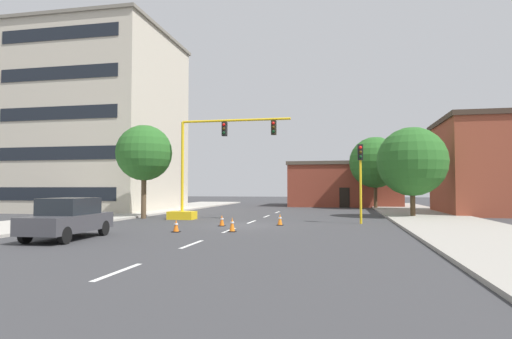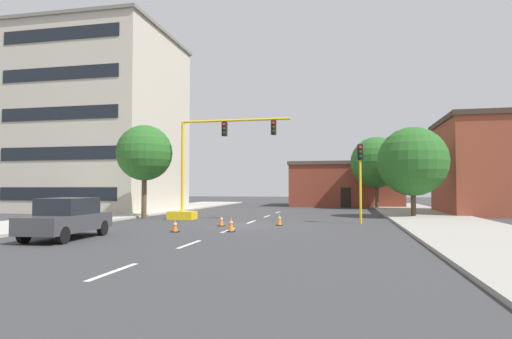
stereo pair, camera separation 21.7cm
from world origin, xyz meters
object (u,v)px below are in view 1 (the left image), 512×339
at_px(tree_right_far, 375,162).
at_px(traffic_cone_roadside_d, 222,221).
at_px(traffic_light_pole_right, 360,165).
at_px(traffic_cone_roadside_b, 176,226).
at_px(traffic_cone_roadside_c, 280,220).
at_px(sedan_dark_gray_near_left, 68,218).
at_px(traffic_cone_roadside_a, 232,225).
at_px(tree_right_mid, 412,162).
at_px(traffic_signal_gantry, 197,187).
at_px(tree_left_near, 144,153).

distance_m(tree_right_far, traffic_cone_roadside_d, 24.81).
distance_m(traffic_light_pole_right, traffic_cone_roadside_d, 9.01).
relative_size(traffic_cone_roadside_b, traffic_cone_roadside_c, 0.92).
distance_m(sedan_dark_gray_near_left, traffic_cone_roadside_a, 7.44).
bearing_deg(traffic_cone_roadside_c, traffic_cone_roadside_a, -113.87).
relative_size(traffic_light_pole_right, sedan_dark_gray_near_left, 1.04).
height_order(traffic_cone_roadside_a, traffic_cone_roadside_d, traffic_cone_roadside_a).
relative_size(sedan_dark_gray_near_left, traffic_cone_roadside_c, 6.76).
bearing_deg(sedan_dark_gray_near_left, tree_right_mid, 45.19).
relative_size(tree_right_mid, traffic_cone_roadside_b, 10.60).
relative_size(tree_right_mid, traffic_cone_roadside_a, 9.07).
distance_m(tree_right_far, sedan_dark_gray_near_left, 33.16).
relative_size(traffic_cone_roadside_c, traffic_cone_roadside_d, 1.05).
xyz_separation_m(tree_right_far, traffic_cone_roadside_c, (-6.89, -21.11, -4.46)).
bearing_deg(traffic_cone_roadside_c, sedan_dark_gray_near_left, -133.28).
relative_size(tree_right_far, traffic_cone_roadside_b, 11.94).
bearing_deg(sedan_dark_gray_near_left, tree_right_far, 63.40).
xyz_separation_m(traffic_light_pole_right, traffic_cone_roadside_b, (-9.09, -6.77, -3.22)).
distance_m(tree_right_mid, traffic_cone_roadside_d, 15.43).
distance_m(tree_right_mid, sedan_dark_gray_near_left, 23.50).
bearing_deg(traffic_cone_roadside_b, traffic_light_pole_right, 36.69).
height_order(traffic_signal_gantry, tree_right_mid, traffic_signal_gantry).
relative_size(traffic_light_pole_right, traffic_cone_roadside_b, 7.70).
distance_m(traffic_light_pole_right, tree_right_mid, 7.31).
distance_m(traffic_light_pole_right, sedan_dark_gray_near_left, 16.45).
height_order(tree_left_near, sedan_dark_gray_near_left, tree_left_near).
bearing_deg(traffic_cone_roadside_b, traffic_cone_roadside_a, 14.51).
bearing_deg(traffic_cone_roadside_d, traffic_cone_roadside_c, 19.59).
distance_m(traffic_cone_roadside_b, traffic_cone_roadside_d, 3.84).
height_order(tree_right_mid, sedan_dark_gray_near_left, tree_right_mid).
distance_m(tree_right_mid, tree_left_near, 19.40).
height_order(tree_left_near, traffic_cone_roadside_a, tree_left_near).
xyz_separation_m(tree_left_near, traffic_cone_roadside_a, (8.51, -7.70, -4.29)).
xyz_separation_m(tree_right_far, traffic_cone_roadside_b, (-11.34, -25.85, -4.49)).
distance_m(traffic_signal_gantry, traffic_light_pole_right, 11.06).
bearing_deg(tree_right_mid, traffic_light_pole_right, -122.51).
bearing_deg(traffic_cone_roadside_c, traffic_cone_roadside_d, -160.41).
distance_m(traffic_light_pole_right, traffic_cone_roadside_c, 5.99).
bearing_deg(traffic_cone_roadside_a, tree_left_near, 137.84).
xyz_separation_m(tree_right_far, tree_right_mid, (1.66, -12.93, -0.71)).
bearing_deg(traffic_cone_roadside_b, traffic_cone_roadside_c, 46.81).
relative_size(tree_right_mid, traffic_cone_roadside_d, 10.20).
bearing_deg(tree_left_near, traffic_cone_roadside_d, -33.76).
height_order(tree_left_near, traffic_cone_roadside_c, tree_left_near).
relative_size(traffic_cone_roadside_b, traffic_cone_roadside_d, 0.96).
bearing_deg(traffic_cone_roadside_b, traffic_signal_gantry, 102.54).
height_order(tree_left_near, traffic_cone_roadside_b, tree_left_near).
bearing_deg(traffic_light_pole_right, tree_right_far, 83.26).
height_order(traffic_signal_gantry, traffic_light_pole_right, traffic_signal_gantry).
xyz_separation_m(tree_right_far, sedan_dark_gray_near_left, (-14.74, -29.45, -3.91)).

